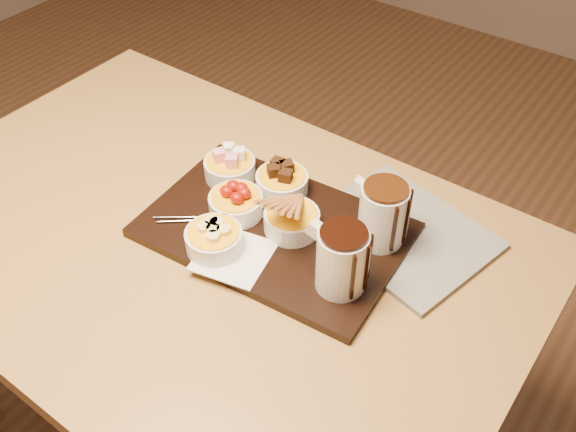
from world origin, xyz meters
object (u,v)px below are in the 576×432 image
Objects in this scene: dining_table at (203,268)px; pitcher_milk_chocolate at (382,215)px; newspaper at (401,233)px; bowl_strawberries at (236,205)px; pitcher_dark_chocolate at (342,260)px; serving_board at (275,230)px.

pitcher_milk_chocolate reaches higher than dining_table.
pitcher_milk_chocolate reaches higher than newspaper.
pitcher_milk_chocolate is (0.25, 0.10, 0.04)m from bowl_strawberries.
pitcher_milk_chocolate reaches higher than bowl_strawberries.
pitcher_dark_chocolate is 1.00× the size of pitcher_milk_chocolate.
serving_board is 1.53× the size of newspaper.
serving_board is at bearing -158.20° from pitcher_milk_chocolate.
pitcher_dark_chocolate is (0.25, -0.03, 0.04)m from bowl_strawberries.
dining_table is at bearing -178.40° from pitcher_dark_chocolate.
dining_table is 2.61× the size of serving_board.
dining_table is at bearing -119.26° from bowl_strawberries.
pitcher_dark_chocolate is 0.13m from pitcher_milk_chocolate.
bowl_strawberries reaches higher than serving_board.
bowl_strawberries is 0.88× the size of pitcher_dark_chocolate.
dining_table is 0.16m from bowl_strawberries.
pitcher_milk_chocolate is at bearing 29.70° from dining_table.
pitcher_dark_chocolate is at bearing 6.42° from dining_table.
dining_table is 10.56× the size of pitcher_dark_chocolate.
newspaper is at bearing 34.82° from dining_table.
serving_board is at bearing -131.67° from newspaper.
newspaper is (0.19, 0.13, -0.00)m from serving_board.
pitcher_milk_chocolate is at bearing 85.60° from pitcher_dark_chocolate.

